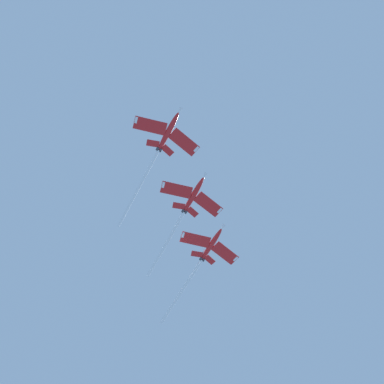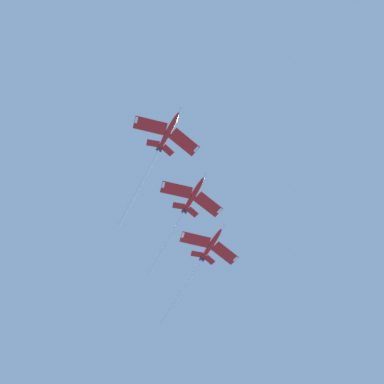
# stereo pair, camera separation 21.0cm
# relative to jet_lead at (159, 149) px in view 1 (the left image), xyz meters

# --- Properties ---
(jet_lead) EXTENTS (19.99, 38.52, 10.15)m
(jet_lead) POSITION_rel_jet_lead_xyz_m (0.00, 0.00, 0.00)
(jet_lead) COLOR red
(jet_second) EXTENTS (19.99, 36.36, 9.74)m
(jet_second) POSITION_rel_jet_lead_xyz_m (13.35, 15.34, -3.17)
(jet_second) COLOR red
(jet_third) EXTENTS (19.93, 38.80, 9.12)m
(jet_third) POSITION_rel_jet_lead_xyz_m (24.13, 30.87, -5.34)
(jet_third) COLOR red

